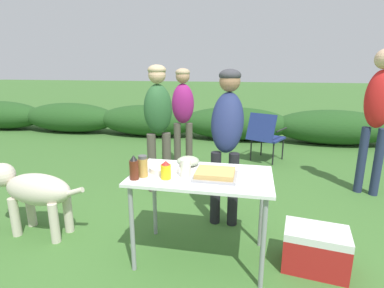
{
  "coord_description": "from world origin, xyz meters",
  "views": [
    {
      "loc": [
        0.37,
        -2.19,
        1.57
      ],
      "look_at": [
        -0.15,
        0.36,
        0.89
      ],
      "focal_mm": 28.0,
      "sensor_mm": 36.0,
      "label": 1
    }
  ],
  "objects": [
    {
      "name": "folding_table",
      "position": [
        0.0,
        0.0,
        0.66
      ],
      "size": [
        1.1,
        0.64,
        0.74
      ],
      "color": "white",
      "rests_on": "ground"
    },
    {
      "name": "standing_person_in_navy_coat",
      "position": [
        -0.65,
        2.15,
        0.96
      ],
      "size": [
        0.38,
        0.31,
        1.54
      ],
      "rotation": [
        0.0,
        0.0,
        0.25
      ],
      "color": "#4C473D",
      "rests_on": "ground"
    },
    {
      "name": "dog",
      "position": [
        -1.62,
        0.06,
        0.44
      ],
      "size": [
        1.06,
        0.34,
        0.67
      ],
      "rotation": [
        0.0,
        0.0,
        1.51
      ],
      "color": "beige",
      "rests_on": "ground"
    },
    {
      "name": "spice_jar",
      "position": [
        -0.43,
        -0.13,
        0.82
      ],
      "size": [
        0.07,
        0.07,
        0.17
      ],
      "color": "#B2893D",
      "rests_on": "folding_table"
    },
    {
      "name": "standing_person_with_beanie",
      "position": [
        1.83,
        1.72,
        1.1
      ],
      "size": [
        0.38,
        0.34,
        1.77
      ],
      "rotation": [
        0.0,
        0.0,
        -0.4
      ],
      "color": "#232D4C",
      "rests_on": "ground"
    },
    {
      "name": "camp_chair_green_behind_table",
      "position": [
        0.59,
        2.81,
        0.47
      ],
      "size": [
        0.68,
        0.73,
        0.83
      ],
      "rotation": [
        0.0,
        0.0,
        -0.47
      ],
      "color": "navy",
      "rests_on": "ground"
    },
    {
      "name": "paper_cup_stack",
      "position": [
        -0.11,
        -0.09,
        0.81
      ],
      "size": [
        0.08,
        0.08,
        0.15
      ],
      "primitive_type": "cylinder",
      "color": "white",
      "rests_on": "folding_table"
    },
    {
      "name": "standing_person_in_dark_puffer",
      "position": [
        -0.77,
        1.29,
        0.99
      ],
      "size": [
        0.43,
        0.39,
        1.59
      ],
      "rotation": [
        0.0,
        0.0,
        0.5
      ],
      "color": "#4C473D",
      "rests_on": "ground"
    },
    {
      "name": "shrub_hedge",
      "position": [
        -0.0,
        4.31,
        0.35
      ],
      "size": [
        14.4,
        0.9,
        0.71
      ],
      "color": "#234C1E",
      "rests_on": "ground"
    },
    {
      "name": "ground_plane",
      "position": [
        0.0,
        0.0,
        0.0
      ],
      "size": [
        60.0,
        60.0,
        0.0
      ],
      "primitive_type": "plane",
      "color": "#3D6B2D"
    },
    {
      "name": "bbq_sauce_bottle",
      "position": [
        -0.48,
        -0.2,
        0.83
      ],
      "size": [
        0.07,
        0.07,
        0.19
      ],
      "color": "#562314",
      "rests_on": "folding_table"
    },
    {
      "name": "mustard_bottle",
      "position": [
        -0.25,
        -0.14,
        0.81
      ],
      "size": [
        0.08,
        0.08,
        0.14
      ],
      "color": "yellow",
      "rests_on": "folding_table"
    },
    {
      "name": "standing_person_in_red_jacket",
      "position": [
        0.13,
        0.71,
        0.98
      ],
      "size": [
        0.33,
        0.45,
        1.54
      ],
      "rotation": [
        0.0,
        0.0,
        -0.02
      ],
      "color": "black",
      "rests_on": "ground"
    },
    {
      "name": "cooler_box",
      "position": [
        0.91,
        0.04,
        0.17
      ],
      "size": [
        0.52,
        0.39,
        0.34
      ],
      "rotation": [
        0.0,
        0.0,
        2.99
      ],
      "color": "#B21E1E",
      "rests_on": "ground"
    },
    {
      "name": "food_tray",
      "position": [
        0.11,
        -0.04,
        0.77
      ],
      "size": [
        0.33,
        0.29,
        0.06
      ],
      "color": "#9E9EA3",
      "rests_on": "folding_table"
    },
    {
      "name": "mixing_bowl",
      "position": [
        -0.15,
        0.2,
        0.78
      ],
      "size": [
        0.19,
        0.19,
        0.08
      ],
      "primitive_type": "ellipsoid",
      "color": "#ADBC99",
      "rests_on": "folding_table"
    },
    {
      "name": "plate_stack",
      "position": [
        -0.31,
        0.02,
        0.76
      ],
      "size": [
        0.25,
        0.25,
        0.04
      ],
      "primitive_type": "cylinder",
      "color": "white",
      "rests_on": "folding_table"
    }
  ]
}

